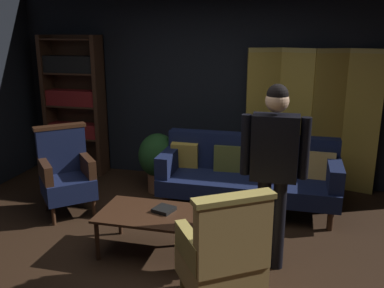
{
  "coord_description": "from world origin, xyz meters",
  "views": [
    {
      "loc": [
        1.04,
        -3.39,
        2.15
      ],
      "look_at": [
        0.0,
        0.8,
        0.95
      ],
      "focal_mm": 39.24,
      "sensor_mm": 36.0,
      "label": 1
    }
  ],
  "objects_px": {
    "standing_figure": "(274,161)",
    "armchair_gilt_accent": "(223,255)",
    "folding_screen": "(311,119)",
    "book_black_cloth": "(164,209)",
    "velvet_couch": "(249,172)",
    "armchair_wing_left": "(66,173)",
    "potted_plant": "(158,158)",
    "bookshelf": "(75,101)",
    "coffee_table": "(151,217)"
  },
  "relations": [
    {
      "from": "folding_screen",
      "to": "armchair_gilt_accent",
      "type": "distance_m",
      "value": 2.98
    },
    {
      "from": "folding_screen",
      "to": "book_black_cloth",
      "type": "height_order",
      "value": "folding_screen"
    },
    {
      "from": "standing_figure",
      "to": "potted_plant",
      "type": "relative_size",
      "value": 2.11
    },
    {
      "from": "velvet_couch",
      "to": "coffee_table",
      "type": "bearing_deg",
      "value": -121.34
    },
    {
      "from": "velvet_couch",
      "to": "standing_figure",
      "type": "height_order",
      "value": "standing_figure"
    },
    {
      "from": "potted_plant",
      "to": "folding_screen",
      "type": "bearing_deg",
      "value": 16.91
    },
    {
      "from": "velvet_couch",
      "to": "coffee_table",
      "type": "relative_size",
      "value": 2.12
    },
    {
      "from": "potted_plant",
      "to": "bookshelf",
      "type": "bearing_deg",
      "value": 160.68
    },
    {
      "from": "bookshelf",
      "to": "standing_figure",
      "type": "bearing_deg",
      "value": -33.7
    },
    {
      "from": "velvet_couch",
      "to": "bookshelf",
      "type": "bearing_deg",
      "value": 164.74
    },
    {
      "from": "potted_plant",
      "to": "standing_figure",
      "type": "bearing_deg",
      "value": -43.77
    },
    {
      "from": "book_black_cloth",
      "to": "velvet_couch",
      "type": "bearing_deg",
      "value": 61.31
    },
    {
      "from": "bookshelf",
      "to": "folding_screen",
      "type": "bearing_deg",
      "value": 1.37
    },
    {
      "from": "standing_figure",
      "to": "book_black_cloth",
      "type": "bearing_deg",
      "value": 177.6
    },
    {
      "from": "bookshelf",
      "to": "book_black_cloth",
      "type": "relative_size",
      "value": 11.17
    },
    {
      "from": "velvet_couch",
      "to": "armchair_wing_left",
      "type": "height_order",
      "value": "armchair_wing_left"
    },
    {
      "from": "velvet_couch",
      "to": "armchair_gilt_accent",
      "type": "relative_size",
      "value": 2.04
    },
    {
      "from": "coffee_table",
      "to": "armchair_gilt_accent",
      "type": "relative_size",
      "value": 0.96
    },
    {
      "from": "folding_screen",
      "to": "armchair_gilt_accent",
      "type": "xyz_separation_m",
      "value": [
        -0.67,
        -2.86,
        -0.5
      ]
    },
    {
      "from": "bookshelf",
      "to": "coffee_table",
      "type": "bearing_deg",
      "value": -47.13
    },
    {
      "from": "folding_screen",
      "to": "standing_figure",
      "type": "xyz_separation_m",
      "value": [
        -0.37,
        -2.11,
        0.04
      ]
    },
    {
      "from": "coffee_table",
      "to": "potted_plant",
      "type": "distance_m",
      "value": 1.6
    },
    {
      "from": "folding_screen",
      "to": "armchair_gilt_accent",
      "type": "height_order",
      "value": "folding_screen"
    },
    {
      "from": "velvet_couch",
      "to": "standing_figure",
      "type": "distance_m",
      "value": 1.46
    },
    {
      "from": "potted_plant",
      "to": "armchair_wing_left",
      "type": "bearing_deg",
      "value": -133.91
    },
    {
      "from": "folding_screen",
      "to": "armchair_wing_left",
      "type": "xyz_separation_m",
      "value": [
        -2.8,
        -1.47,
        -0.5
      ]
    },
    {
      "from": "armchair_wing_left",
      "to": "standing_figure",
      "type": "height_order",
      "value": "standing_figure"
    },
    {
      "from": "folding_screen",
      "to": "velvet_couch",
      "type": "height_order",
      "value": "folding_screen"
    },
    {
      "from": "bookshelf",
      "to": "velvet_couch",
      "type": "xyz_separation_m",
      "value": [
        2.7,
        -0.74,
        -0.63
      ]
    },
    {
      "from": "folding_screen",
      "to": "standing_figure",
      "type": "distance_m",
      "value": 2.14
    },
    {
      "from": "coffee_table",
      "to": "book_black_cloth",
      "type": "bearing_deg",
      "value": 27.92
    },
    {
      "from": "bookshelf",
      "to": "book_black_cloth",
      "type": "xyz_separation_m",
      "value": [
        2.02,
        -1.99,
        -0.65
      ]
    },
    {
      "from": "armchair_gilt_accent",
      "to": "standing_figure",
      "type": "height_order",
      "value": "standing_figure"
    },
    {
      "from": "bookshelf",
      "to": "velvet_couch",
      "type": "distance_m",
      "value": 2.87
    },
    {
      "from": "coffee_table",
      "to": "potted_plant",
      "type": "height_order",
      "value": "potted_plant"
    },
    {
      "from": "velvet_couch",
      "to": "coffee_table",
      "type": "height_order",
      "value": "velvet_couch"
    },
    {
      "from": "armchair_gilt_accent",
      "to": "standing_figure",
      "type": "distance_m",
      "value": 0.97
    },
    {
      "from": "standing_figure",
      "to": "armchair_gilt_accent",
      "type": "bearing_deg",
      "value": -112.29
    },
    {
      "from": "armchair_gilt_accent",
      "to": "book_black_cloth",
      "type": "height_order",
      "value": "armchair_gilt_accent"
    },
    {
      "from": "bookshelf",
      "to": "armchair_wing_left",
      "type": "height_order",
      "value": "bookshelf"
    },
    {
      "from": "bookshelf",
      "to": "standing_figure",
      "type": "height_order",
      "value": "bookshelf"
    },
    {
      "from": "armchair_wing_left",
      "to": "potted_plant",
      "type": "height_order",
      "value": "armchair_wing_left"
    },
    {
      "from": "coffee_table",
      "to": "potted_plant",
      "type": "xyz_separation_m",
      "value": [
        -0.44,
        1.54,
        0.09
      ]
    },
    {
      "from": "folding_screen",
      "to": "velvet_couch",
      "type": "xyz_separation_m",
      "value": [
        -0.71,
        -0.82,
        -0.53
      ]
    },
    {
      "from": "potted_plant",
      "to": "book_black_cloth",
      "type": "xyz_separation_m",
      "value": [
        0.56,
        -1.48,
        -0.03
      ]
    },
    {
      "from": "coffee_table",
      "to": "armchair_wing_left",
      "type": "height_order",
      "value": "armchair_wing_left"
    },
    {
      "from": "standing_figure",
      "to": "velvet_couch",
      "type": "bearing_deg",
      "value": 104.95
    },
    {
      "from": "standing_figure",
      "to": "coffee_table",
      "type": "bearing_deg",
      "value": -179.13
    },
    {
      "from": "standing_figure",
      "to": "potted_plant",
      "type": "distance_m",
      "value": 2.27
    },
    {
      "from": "armchair_gilt_accent",
      "to": "standing_figure",
      "type": "relative_size",
      "value": 0.61
    }
  ]
}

